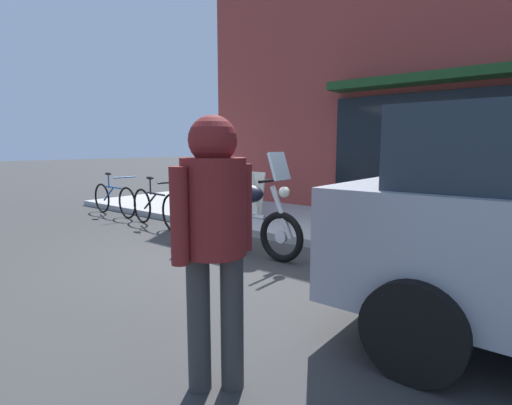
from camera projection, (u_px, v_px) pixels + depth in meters
The scene contains 6 objects.
ground_plane at pixel (229, 257), 5.27m from camera, with size 80.00×80.00×0.00m, color #363636.
touring_motorcycle at pixel (227, 209), 5.49m from camera, with size 2.18×0.70×1.40m.
parked_bicycle at pixel (156, 207), 7.17m from camera, with size 1.76×0.48×0.92m.
pedestrian_walking at pixel (214, 222), 2.28m from camera, with size 0.43×0.55×1.65m.
sandwich_board_sign at pixel (248, 194), 7.64m from camera, with size 0.55×0.40×0.85m.
second_bicycle_by_cafe at pixel (114, 199), 8.38m from camera, with size 1.74×0.48×0.92m.
Camera 1 is at (3.50, -3.74, 1.48)m, focal length 27.54 mm.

